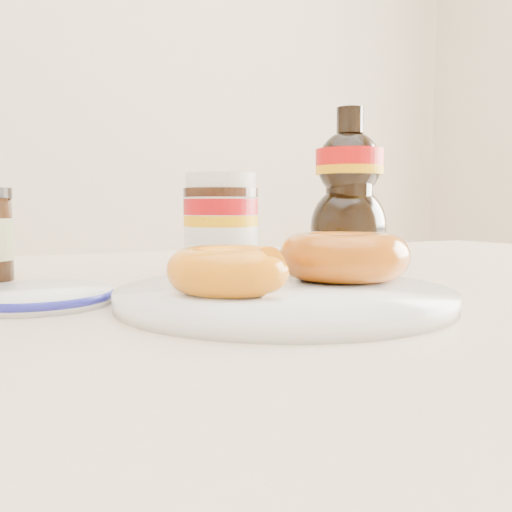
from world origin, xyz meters
name	(u,v)px	position (x,y,z in m)	size (l,w,h in m)	color
dining_table	(294,359)	(0.00, 0.10, 0.67)	(1.40, 0.90, 0.75)	beige
plate	(284,296)	(-0.08, -0.02, 0.76)	(0.27, 0.27, 0.01)	white
donut_bitten	(231,270)	(-0.13, -0.02, 0.78)	(0.10, 0.10, 0.03)	orange
donut_whole	(344,256)	(0.00, 0.01, 0.78)	(0.12, 0.12, 0.04)	#9F540A
nutella_jar	(221,222)	(-0.06, 0.16, 0.81)	(0.08, 0.08, 0.11)	white
syrup_bottle	(349,187)	(0.15, 0.22, 0.85)	(0.11, 0.09, 0.21)	black
blue_rim_saucer	(36,296)	(-0.26, 0.07, 0.76)	(0.12, 0.12, 0.01)	white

